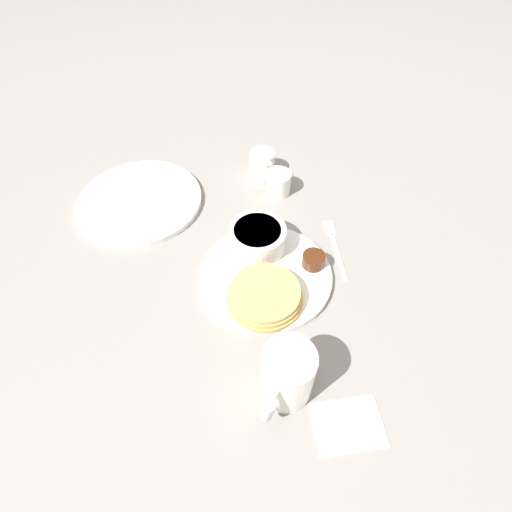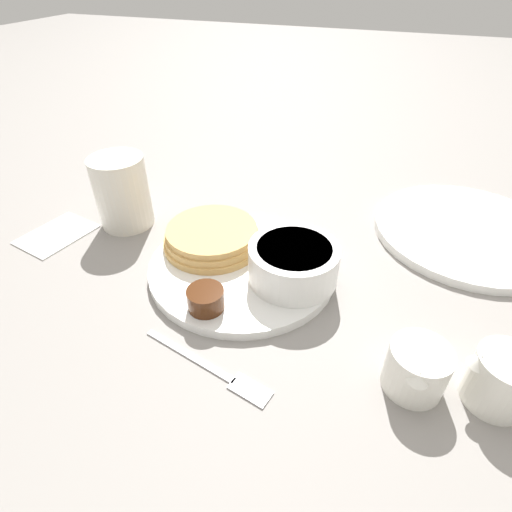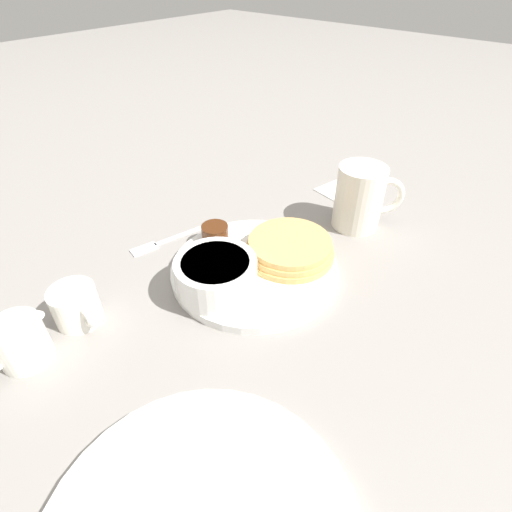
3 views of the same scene
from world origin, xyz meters
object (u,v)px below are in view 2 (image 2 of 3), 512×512
coffee_mug (122,191)px  fork (220,372)px  plate (243,266)px  creamer_pitcher_near (417,368)px  creamer_pitcher_far (502,380)px  bowl (293,261)px

coffee_mug → fork: (0.20, 0.24, -0.05)m
plate → creamer_pitcher_near: bearing=64.2°
coffee_mug → fork: bearing=50.4°
plate → creamer_pitcher_near: 0.24m
plate → creamer_pitcher_far: (0.09, 0.28, 0.02)m
bowl → coffee_mug: coffee_mug is taller
bowl → fork: size_ratio=0.73×
creamer_pitcher_near → fork: size_ratio=0.54×
bowl → creamer_pitcher_far: 0.23m
creamer_pitcher_near → creamer_pitcher_far: 0.07m
fork → creamer_pitcher_near: bearing=106.4°
plate → creamer_pitcher_near: creamer_pitcher_near is taller
bowl → coffee_mug: bearing=-100.9°
coffee_mug → creamer_pitcher_near: 0.44m
plate → fork: (0.15, 0.04, -0.00)m
plate → creamer_pitcher_far: creamer_pitcher_far is taller
fork → creamer_pitcher_far: bearing=104.1°
creamer_pitcher_near → fork: bearing=-73.6°
bowl → fork: (0.15, -0.03, -0.03)m
creamer_pitcher_near → fork: (0.05, -0.17, -0.02)m
coffee_mug → fork: size_ratio=0.71×
bowl → fork: bearing=-11.1°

